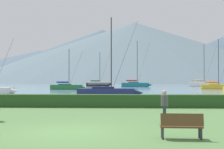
{
  "coord_description": "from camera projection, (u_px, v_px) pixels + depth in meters",
  "views": [
    {
      "loc": [
        2.27,
        -12.24,
        2.17
      ],
      "look_at": [
        -0.96,
        69.44,
        3.63
      ],
      "focal_mm": 47.06,
      "sensor_mm": 36.0,
      "label": 1
    }
  ],
  "objects": [
    {
      "name": "sailboat_slip_5",
      "position": [
        67.0,
        87.0,
        64.81
      ],
      "size": [
        8.0,
        3.35,
        9.01
      ],
      "rotation": [
        0.0,
        0.0,
        -0.16
      ],
      "color": "#236B38",
      "rests_on": "harbor_water"
    },
    {
      "name": "harbor_water",
      "position": [
        119.0,
        84.0,
        149.15
      ],
      "size": [
        320.0,
        246.0,
        0.0
      ],
      "primitive_type": "cube",
      "color": "slate",
      "rests_on": "ground_plane"
    },
    {
      "name": "person_standing_walker",
      "position": [
        164.0,
        104.0,
        14.71
      ],
      "size": [
        0.36,
        0.55,
        1.65
      ],
      "rotation": [
        0.0,
        0.0,
        -0.28
      ],
      "color": "#2D3347",
      "rests_on": "ground_plane"
    },
    {
      "name": "sailboat_slip_1",
      "position": [
        98.0,
        84.0,
        98.63
      ],
      "size": [
        8.9,
        3.86,
        11.51
      ],
      "rotation": [
        0.0,
        0.0,
        -0.18
      ],
      "color": "black",
      "rests_on": "harbor_water"
    },
    {
      "name": "park_bench_near_path",
      "position": [
        182.0,
        125.0,
        10.69
      ],
      "size": [
        1.55,
        0.53,
        0.95
      ],
      "rotation": [
        0.0,
        0.0,
        -0.04
      ],
      "color": "brown",
      "rests_on": "ground_plane"
    },
    {
      "name": "distant_hill_far_shoulder",
      "position": [
        134.0,
        52.0,
        308.8
      ],
      "size": [
        335.56,
        335.56,
        62.74
      ],
      "primitive_type": "cone",
      "color": "slate",
      "rests_on": "ground_plane"
    },
    {
      "name": "sailboat_slip_4",
      "position": [
        136.0,
        84.0,
        89.56
      ],
      "size": [
        9.41,
        4.28,
        14.09
      ],
      "rotation": [
        0.0,
        0.0,
        -0.2
      ],
      "color": "#19707A",
      "rests_on": "harbor_water"
    },
    {
      "name": "sailboat_slip_0",
      "position": [
        217.0,
        86.0,
        67.57
      ],
      "size": [
        7.82,
        3.63,
        11.5
      ],
      "rotation": [
        0.0,
        0.0,
        -0.22
      ],
      "color": "gold",
      "rests_on": "harbor_water"
    },
    {
      "name": "distant_hill_east_ridge",
      "position": [
        102.0,
        56.0,
        386.87
      ],
      "size": [
        340.92,
        340.92,
        68.31
      ],
      "primitive_type": "cone",
      "color": "#4C6070",
      "rests_on": "ground_plane"
    },
    {
      "name": "hedge_line",
      "position": [
        95.0,
        101.0,
        23.28
      ],
      "size": [
        80.0,
        1.2,
        1.0
      ],
      "primitive_type": "cube",
      "color": "#284C23",
      "rests_on": "ground_plane"
    },
    {
      "name": "sailboat_slip_3",
      "position": [
        202.0,
        84.0,
        93.14
      ],
      "size": [
        9.4,
        4.76,
        13.38
      ],
      "rotation": [
        0.0,
        0.0,
        -0.27
      ],
      "color": "white",
      "rests_on": "harbor_water"
    },
    {
      "name": "ground_plane",
      "position": [
        69.0,
        132.0,
        12.28
      ],
      "size": [
        1000.0,
        1000.0,
        0.0
      ],
      "primitive_type": "plane",
      "color": "#517A42"
    },
    {
      "name": "distant_hill_central_peak",
      "position": [
        40.0,
        66.0,
        401.92
      ],
      "size": [
        326.06,
        326.06,
        42.22
      ],
      "primitive_type": "cone",
      "color": "#4C6070",
      "rests_on": "ground_plane"
    },
    {
      "name": "sailboat_slip_2",
      "position": [
        107.0,
        92.0,
        36.3
      ],
      "size": [
        8.15,
        2.78,
        9.92
      ],
      "rotation": [
        0.0,
        0.0,
        -0.06
      ],
      "color": "navy",
      "rests_on": "harbor_water"
    }
  ]
}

